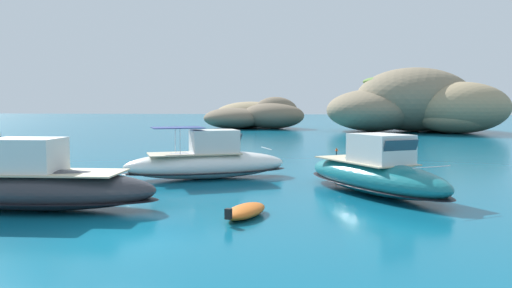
{
  "coord_description": "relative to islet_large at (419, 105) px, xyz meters",
  "views": [
    {
      "loc": [
        6.15,
        -14.12,
        4.07
      ],
      "look_at": [
        0.76,
        21.81,
        1.21
      ],
      "focal_mm": 35.04,
      "sensor_mm": 36.0,
      "label": 1
    }
  ],
  "objects": [
    {
      "name": "ground_plane",
      "position": [
        -19.32,
        -64.57,
        -4.0
      ],
      "size": [
        400.0,
        400.0,
        0.0
      ],
      "primitive_type": "plane",
      "color": "#0C5B7A"
    },
    {
      "name": "islet_large",
      "position": [
        0.0,
        0.0,
        0.0
      ],
      "size": [
        28.77,
        25.45,
        9.73
      ],
      "color": "#84755B",
      "rests_on": "ground"
    },
    {
      "name": "islet_small",
      "position": [
        -25.95,
        7.19,
        -1.76
      ],
      "size": [
        19.24,
        20.24,
        5.43
      ],
      "color": "#756651",
      "rests_on": "ground"
    },
    {
      "name": "motorboat_charcoal",
      "position": [
        -24.39,
        -61.0,
        -3.06
      ],
      "size": [
        9.65,
        3.57,
        2.79
      ],
      "color": "#2D2D33",
      "rests_on": "ground"
    },
    {
      "name": "motorboat_white",
      "position": [
        -19.9,
        -52.03,
        -3.09
      ],
      "size": [
        9.42,
        6.39,
        2.86
      ],
      "color": "white",
      "rests_on": "ground"
    },
    {
      "name": "motorboat_teal",
      "position": [
        -11.18,
        -55.46,
        -3.07
      ],
      "size": [
        7.53,
        9.34,
        2.76
      ],
      "color": "#19727A",
      "rests_on": "ground"
    },
    {
      "name": "dinghy_tender",
      "position": [
        -16.21,
        -61.08,
        -3.77
      ],
      "size": [
        1.71,
        2.87,
        0.58
      ],
      "color": "orange",
      "rests_on": "ground"
    },
    {
      "name": "channel_buoy",
      "position": [
        -12.8,
        -48.26,
        -3.66
      ],
      "size": [
        0.56,
        0.56,
        1.48
      ],
      "color": "#E54C19",
      "rests_on": "ground"
    }
  ]
}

